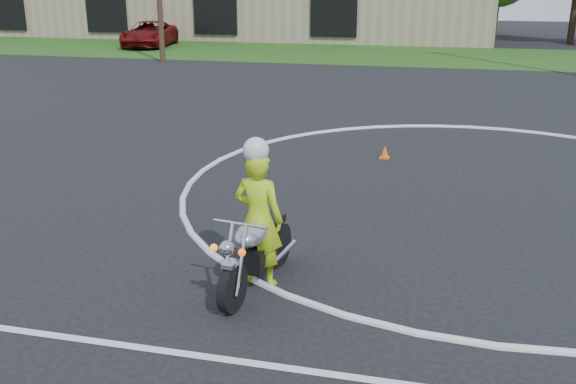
# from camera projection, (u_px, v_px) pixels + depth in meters

# --- Properties ---
(ground) EXTENTS (120.00, 120.00, 0.00)m
(ground) POSITION_uv_depth(u_px,v_px,m) (485.00, 249.00, 10.35)
(ground) COLOR black
(ground) RESTS_ON ground
(grass_strip) EXTENTS (120.00, 10.00, 0.02)m
(grass_strip) POSITION_uv_depth(u_px,v_px,m) (461.00, 57.00, 35.23)
(grass_strip) COLOR #1E4714
(grass_strip) RESTS_ON ground
(primary_motorcycle) EXTENTS (0.82, 2.20, 1.16)m
(primary_motorcycle) POSITION_uv_depth(u_px,v_px,m) (256.00, 251.00, 8.89)
(primary_motorcycle) COLOR black
(primary_motorcycle) RESTS_ON ground
(rider_primary_grp) EXTENTS (0.78, 0.57, 2.16)m
(rider_primary_grp) POSITION_uv_depth(u_px,v_px,m) (258.00, 215.00, 8.87)
(rider_primary_grp) COLOR #B2DE17
(rider_primary_grp) RESTS_ON ground
(pickup_grp) EXTENTS (3.54, 6.00, 1.56)m
(pickup_grp) POSITION_uv_depth(u_px,v_px,m) (149.00, 34.00, 40.10)
(pickup_grp) COLOR #660B0D
(pickup_grp) RESTS_ON ground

